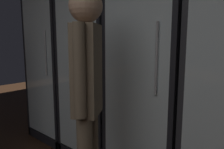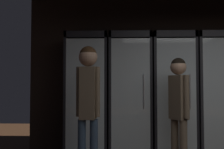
{
  "view_description": "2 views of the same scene",
  "coord_description": "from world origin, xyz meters",
  "px_view_note": "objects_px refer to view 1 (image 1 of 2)",
  "views": [
    {
      "loc": [
        0.36,
        1.05,
        1.23
      ],
      "look_at": [
        -0.84,
        2.45,
        0.95
      ],
      "focal_mm": 33.58,
      "sensor_mm": 36.0,
      "label": 1
    },
    {
      "loc": [
        -1.43,
        -1.13,
        1.24
      ],
      "look_at": [
        -1.51,
        2.35,
        1.37
      ],
      "focal_mm": 37.13,
      "sensor_mm": 36.0,
      "label": 2
    }
  ],
  "objects_px": {
    "cooler_far_left": "(63,60)",
    "cooler_center": "(157,69)",
    "shopper_far": "(87,81)",
    "cooler_left": "(101,64)"
  },
  "relations": [
    {
      "from": "cooler_far_left",
      "to": "cooler_center",
      "type": "xyz_separation_m",
      "value": [
        1.37,
        -0.0,
        0.0
      ]
    },
    {
      "from": "cooler_far_left",
      "to": "cooler_center",
      "type": "distance_m",
      "value": 1.37
    },
    {
      "from": "cooler_center",
      "to": "shopper_far",
      "type": "bearing_deg",
      "value": -95.87
    },
    {
      "from": "cooler_far_left",
      "to": "shopper_far",
      "type": "bearing_deg",
      "value": -30.56
    },
    {
      "from": "cooler_far_left",
      "to": "shopper_far",
      "type": "height_order",
      "value": "cooler_far_left"
    },
    {
      "from": "cooler_left",
      "to": "shopper_far",
      "type": "height_order",
      "value": "cooler_left"
    },
    {
      "from": "cooler_left",
      "to": "shopper_far",
      "type": "relative_size",
      "value": 1.3
    },
    {
      "from": "cooler_left",
      "to": "cooler_center",
      "type": "xyz_separation_m",
      "value": [
        0.69,
        0.0,
        0.0
      ]
    },
    {
      "from": "cooler_far_left",
      "to": "shopper_far",
      "type": "xyz_separation_m",
      "value": [
        1.3,
        -0.76,
        -0.01
      ]
    },
    {
      "from": "cooler_left",
      "to": "cooler_center",
      "type": "height_order",
      "value": "same"
    }
  ]
}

